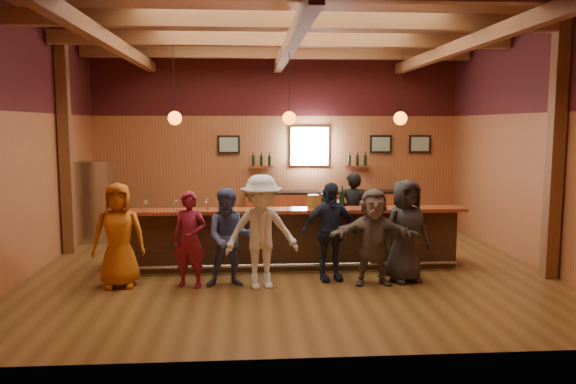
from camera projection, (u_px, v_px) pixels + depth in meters
name	position (u px, v px, depth m)	size (l,w,h in m)	color
room	(289.00, 89.00, 9.90)	(9.04, 9.00, 4.52)	brown
bar_counter	(289.00, 238.00, 10.31)	(6.30, 1.07, 1.11)	black
back_bar_cabinet	(326.00, 210.00, 13.94)	(4.00, 0.52, 0.95)	maroon
window	(309.00, 146.00, 13.94)	(0.95, 0.09, 0.95)	silver
framed_pictures	(344.00, 144.00, 13.99)	(5.35, 0.05, 0.45)	black
wine_shelves	(310.00, 164.00, 13.93)	(3.00, 0.18, 0.30)	maroon
pendant_lights	(289.00, 118.00, 9.90)	(4.24, 0.24, 1.37)	black
stainless_fridge	(96.00, 201.00, 12.40)	(0.70, 0.70, 1.80)	silver
customer_orange	(119.00, 235.00, 8.91)	(0.82, 0.53, 1.68)	#B85711
customer_redvest	(190.00, 239.00, 8.92)	(0.56, 0.37, 1.55)	maroon
customer_denim	(230.00, 238.00, 8.95)	(0.77, 0.60, 1.59)	#46558D
customer_white	(262.00, 232.00, 8.85)	(1.17, 0.67, 1.81)	white
customer_navy	(329.00, 232.00, 9.30)	(0.97, 0.40, 1.65)	#1D233A
customer_brown	(373.00, 237.00, 9.06)	(1.46, 0.46, 1.57)	#665751
customer_dark	(406.00, 231.00, 9.22)	(0.83, 0.54, 1.70)	#28272A
bartender	(353.00, 213.00, 11.24)	(0.60, 0.39, 1.64)	black
ice_bucket	(313.00, 201.00, 10.01)	(0.22, 0.22, 0.24)	brown
bottle_a	(323.00, 200.00, 10.08)	(0.07, 0.07, 0.33)	black
bottle_b	(342.00, 199.00, 10.10)	(0.08, 0.08, 0.38)	black
glass_a	(146.00, 203.00, 9.72)	(0.08, 0.08, 0.18)	silver
glass_b	(176.00, 203.00, 9.75)	(0.08, 0.08, 0.17)	silver
glass_c	(207.00, 202.00, 9.84)	(0.08, 0.08, 0.19)	silver
glass_d	(223.00, 203.00, 9.71)	(0.07, 0.07, 0.17)	silver
glass_e	(270.00, 202.00, 9.87)	(0.08, 0.08, 0.18)	silver
glass_f	(338.00, 202.00, 9.98)	(0.07, 0.07, 0.16)	silver
glass_g	(365.00, 201.00, 9.99)	(0.08, 0.08, 0.17)	silver
glass_h	(402.00, 200.00, 10.09)	(0.08, 0.08, 0.17)	silver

